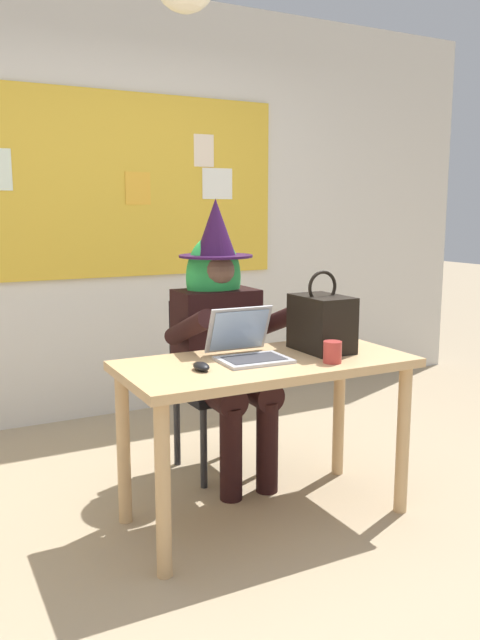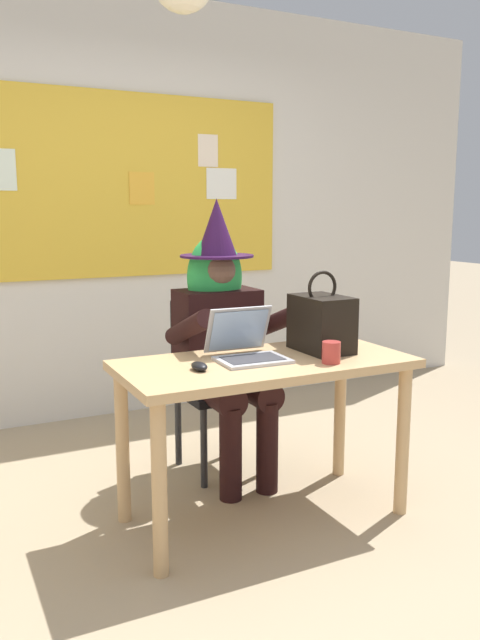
# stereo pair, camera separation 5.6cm
# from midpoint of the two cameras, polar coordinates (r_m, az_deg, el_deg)

# --- Properties ---
(ground_plane) EXTENTS (24.00, 24.00, 0.00)m
(ground_plane) POSITION_cam_midpoint_polar(r_m,az_deg,el_deg) (2.91, 0.31, -18.79)
(ground_plane) COLOR tan
(wall_back_bulletin) EXTENTS (6.05, 2.02, 2.79)m
(wall_back_bulletin) POSITION_cam_midpoint_polar(r_m,az_deg,el_deg) (4.40, -12.11, 9.72)
(wall_back_bulletin) COLOR silver
(wall_back_bulletin) RESTS_ON ground
(desk_main) EXTENTS (1.30, 0.63, 0.74)m
(desk_main) POSITION_cam_midpoint_polar(r_m,az_deg,el_deg) (2.86, 1.77, -5.68)
(desk_main) COLOR tan
(desk_main) RESTS_ON ground
(chair_at_desk) EXTENTS (0.43, 0.43, 0.91)m
(chair_at_desk) POSITION_cam_midpoint_polar(r_m,az_deg,el_deg) (3.49, -3.01, -4.83)
(chair_at_desk) COLOR black
(chair_at_desk) RESTS_ON ground
(person_costumed) EXTENTS (0.60, 0.66, 1.45)m
(person_costumed) POSITION_cam_midpoint_polar(r_m,az_deg,el_deg) (3.32, -2.16, -0.51)
(person_costumed) COLOR black
(person_costumed) RESTS_ON ground
(laptop) EXTENTS (0.31, 0.33, 0.22)m
(laptop) POSITION_cam_midpoint_polar(r_m,az_deg,el_deg) (2.84, 0.15, -2.48)
(laptop) COLOR #B7B7BC
(laptop) RESTS_ON desk_main
(computer_mouse) EXTENTS (0.06, 0.11, 0.03)m
(computer_mouse) POSITION_cam_midpoint_polar(r_m,az_deg,el_deg) (2.65, -4.07, -4.14)
(computer_mouse) COLOR black
(computer_mouse) RESTS_ON desk_main
(handbag) EXTENTS (0.20, 0.30, 0.38)m
(handbag) POSITION_cam_midpoint_polar(r_m,az_deg,el_deg) (3.01, 6.75, -0.22)
(handbag) COLOR black
(handbag) RESTS_ON desk_main
(coffee_mug) EXTENTS (0.08, 0.08, 0.09)m
(coffee_mug) POSITION_cam_midpoint_polar(r_m,az_deg,el_deg) (2.79, 7.66, -2.85)
(coffee_mug) COLOR #B23833
(coffee_mug) RESTS_ON desk_main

